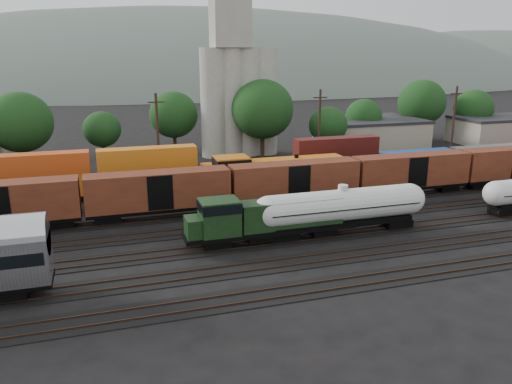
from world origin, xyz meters
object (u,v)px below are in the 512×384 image
object	(u,v)px
tank_car_a	(342,207)
grain_silo	(238,89)
green_locomotive	(262,218)
orange_locomotive	(271,174)

from	to	relation	value
tank_car_a	grain_silo	distance (m)	41.87
grain_silo	tank_car_a	bearing A→B (deg)	-91.28
green_locomotive	tank_car_a	size ratio (longest dim) A/B	0.91
orange_locomotive	tank_car_a	bearing A→B (deg)	-81.76
tank_car_a	grain_silo	bearing A→B (deg)	88.72
orange_locomotive	grain_silo	xyz separation A→B (m)	(3.09, 26.00, 8.44)
green_locomotive	orange_locomotive	size ratio (longest dim) A/B	0.82
orange_locomotive	grain_silo	world-z (taller)	grain_silo
green_locomotive	orange_locomotive	xyz separation A→B (m)	(5.99, 15.00, 0.34)
green_locomotive	orange_locomotive	distance (m)	16.16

